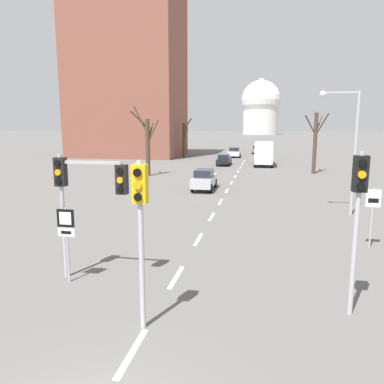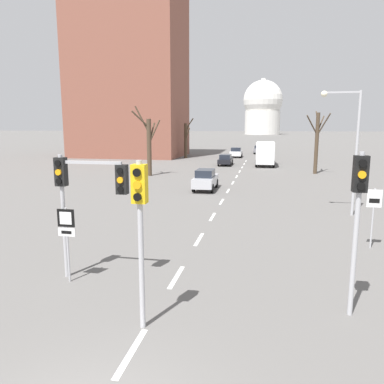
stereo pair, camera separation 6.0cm
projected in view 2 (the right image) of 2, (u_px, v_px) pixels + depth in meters
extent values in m
cube|color=silver|center=(131.00, 352.00, 8.71)|extent=(0.16, 2.00, 0.01)
cube|color=silver|center=(176.00, 277.00, 13.05)|extent=(0.16, 2.00, 0.01)
cube|color=silver|center=(199.00, 239.00, 17.40)|extent=(0.16, 2.00, 0.01)
cube|color=silver|center=(213.00, 217.00, 21.75)|extent=(0.16, 2.00, 0.01)
cube|color=silver|center=(222.00, 202.00, 26.10)|extent=(0.16, 2.00, 0.01)
cube|color=silver|center=(228.00, 191.00, 30.44)|extent=(0.16, 2.00, 0.01)
cube|color=silver|center=(233.00, 183.00, 34.79)|extent=(0.16, 2.00, 0.01)
cube|color=silver|center=(237.00, 176.00, 39.14)|extent=(0.16, 2.00, 0.01)
cube|color=silver|center=(240.00, 171.00, 43.49)|extent=(0.16, 2.00, 0.01)
cube|color=silver|center=(242.00, 167.00, 47.84)|extent=(0.16, 2.00, 0.01)
cube|color=silver|center=(244.00, 164.00, 52.18)|extent=(0.16, 2.00, 0.01)
cube|color=silver|center=(246.00, 161.00, 56.53)|extent=(0.16, 2.00, 0.01)
cylinder|color=#B2B2B7|center=(64.00, 217.00, 12.77)|extent=(0.14, 0.14, 4.28)
cube|color=black|center=(61.00, 172.00, 12.50)|extent=(0.36, 0.28, 0.96)
cylinder|color=black|center=(58.00, 163.00, 12.28)|extent=(0.20, 0.06, 0.20)
cylinder|color=orange|center=(58.00, 172.00, 12.33)|extent=(0.20, 0.06, 0.20)
cylinder|color=black|center=(59.00, 181.00, 12.38)|extent=(0.20, 0.06, 0.20)
cube|color=#B2B2B7|center=(90.00, 162.00, 12.23)|extent=(2.15, 0.10, 0.10)
cube|color=black|center=(122.00, 179.00, 12.12)|extent=(0.36, 0.28, 0.96)
cylinder|color=black|center=(120.00, 171.00, 11.90)|extent=(0.20, 0.06, 0.20)
cylinder|color=orange|center=(120.00, 180.00, 11.96)|extent=(0.20, 0.06, 0.20)
cylinder|color=black|center=(120.00, 189.00, 12.01)|extent=(0.20, 0.06, 0.20)
cylinder|color=#B2B2B7|center=(356.00, 236.00, 10.07)|extent=(0.14, 0.14, 4.55)
cube|color=black|center=(360.00, 174.00, 9.77)|extent=(0.36, 0.28, 0.96)
cylinder|color=black|center=(363.00, 163.00, 9.56)|extent=(0.20, 0.06, 0.20)
cylinder|color=orange|center=(362.00, 175.00, 9.61)|extent=(0.20, 0.06, 0.20)
cylinder|color=black|center=(361.00, 186.00, 9.66)|extent=(0.20, 0.06, 0.20)
cylinder|color=#B2B2B7|center=(141.00, 247.00, 9.43)|extent=(0.14, 0.14, 4.38)
cube|color=yellow|center=(139.00, 184.00, 9.15)|extent=(0.36, 0.28, 0.96)
cylinder|color=black|center=(137.00, 173.00, 8.94)|extent=(0.20, 0.06, 0.20)
cylinder|color=orange|center=(137.00, 185.00, 8.99)|extent=(0.20, 0.06, 0.20)
cylinder|color=black|center=(137.00, 197.00, 9.04)|extent=(0.20, 0.06, 0.20)
cylinder|color=#B2B2B7|center=(68.00, 245.00, 12.47)|extent=(0.07, 0.07, 2.57)
cube|color=black|center=(66.00, 218.00, 12.29)|extent=(0.60, 0.03, 0.60)
cube|color=white|center=(66.00, 218.00, 12.27)|extent=(0.42, 0.01, 0.42)
cube|color=white|center=(67.00, 232.00, 12.37)|extent=(0.60, 0.03, 0.28)
cube|color=black|center=(66.00, 232.00, 12.36)|extent=(0.36, 0.01, 0.10)
cylinder|color=#B2B2B7|center=(373.00, 219.00, 15.94)|extent=(0.07, 0.07, 2.62)
cube|color=white|center=(374.00, 199.00, 15.77)|extent=(0.60, 0.03, 0.76)
cube|color=black|center=(374.00, 201.00, 15.77)|extent=(0.42, 0.01, 0.19)
cylinder|color=#B2B2B7|center=(356.00, 154.00, 21.52)|extent=(0.16, 0.16, 7.18)
cube|color=#B2B2B7|center=(342.00, 92.00, 21.10)|extent=(1.96, 0.10, 0.10)
sphere|color=#F2EAC6|center=(324.00, 94.00, 21.30)|extent=(0.36, 0.36, 0.36)
cube|color=slate|center=(259.00, 150.00, 71.70)|extent=(1.76, 4.21, 0.72)
cube|color=#1E232D|center=(259.00, 147.00, 71.39)|extent=(1.50, 2.02, 0.56)
cylinder|color=black|center=(254.00, 151.00, 73.19)|extent=(0.18, 0.65, 0.65)
cylinder|color=black|center=(263.00, 152.00, 72.87)|extent=(0.18, 0.65, 0.65)
cylinder|color=black|center=(254.00, 152.00, 70.66)|extent=(0.18, 0.65, 0.65)
cylinder|color=black|center=(263.00, 152.00, 70.35)|extent=(0.18, 0.65, 0.65)
cube|color=#B7B7BC|center=(206.00, 181.00, 30.87)|extent=(1.61, 4.32, 0.76)
cube|color=#1E232D|center=(205.00, 173.00, 30.54)|extent=(1.37, 2.08, 0.60)
cylinder|color=black|center=(199.00, 183.00, 32.38)|extent=(0.18, 0.72, 0.72)
cylinder|color=black|center=(217.00, 183.00, 32.09)|extent=(0.18, 0.72, 0.72)
cylinder|color=black|center=(194.00, 188.00, 29.79)|extent=(0.18, 0.72, 0.72)
cylinder|color=black|center=(212.00, 188.00, 29.50)|extent=(0.18, 0.72, 0.72)
cube|color=silver|center=(236.00, 153.00, 63.23)|extent=(1.89, 4.12, 0.73)
cube|color=#1E232D|center=(236.00, 149.00, 62.91)|extent=(1.60, 1.98, 0.60)
cylinder|color=black|center=(231.00, 155.00, 64.69)|extent=(0.18, 0.65, 0.65)
cylinder|color=black|center=(242.00, 155.00, 64.35)|extent=(0.18, 0.65, 0.65)
cylinder|color=black|center=(230.00, 156.00, 62.23)|extent=(0.18, 0.65, 0.65)
cylinder|color=black|center=(241.00, 156.00, 61.89)|extent=(0.18, 0.65, 0.65)
cube|color=black|center=(226.00, 161.00, 50.40)|extent=(1.68, 4.49, 0.57)
cube|color=#1E232D|center=(225.00, 157.00, 50.08)|extent=(1.43, 2.16, 0.59)
cylinder|color=black|center=(221.00, 162.00, 51.94)|extent=(0.18, 0.63, 0.63)
cylinder|color=black|center=(232.00, 162.00, 51.64)|extent=(0.18, 0.63, 0.63)
cylinder|color=black|center=(218.00, 164.00, 49.25)|extent=(0.18, 0.63, 0.63)
cylinder|color=black|center=(230.00, 164.00, 48.95)|extent=(0.18, 0.63, 0.63)
cube|color=#333842|center=(265.00, 153.00, 52.38)|extent=(2.20, 2.00, 2.10)
cube|color=white|center=(265.00, 153.00, 48.85)|extent=(2.30, 5.20, 2.70)
cylinder|color=black|center=(257.00, 160.00, 52.77)|extent=(0.24, 0.88, 0.88)
cylinder|color=black|center=(273.00, 161.00, 52.35)|extent=(0.24, 0.88, 0.88)
cylinder|color=black|center=(256.00, 164.00, 47.91)|extent=(0.24, 0.88, 0.88)
cylinder|color=black|center=(274.00, 164.00, 47.49)|extent=(0.24, 0.88, 0.88)
cylinder|color=#473828|center=(149.00, 148.00, 39.33)|extent=(0.48, 0.48, 5.95)
cylinder|color=#473828|center=(142.00, 119.00, 38.82)|extent=(1.49, 0.44, 2.79)
cylinder|color=#473828|center=(152.00, 133.00, 39.51)|extent=(0.48, 1.14, 2.19)
cylinder|color=#473828|center=(140.00, 119.00, 38.45)|extent=(1.53, 1.29, 1.73)
cylinder|color=#473828|center=(154.00, 132.00, 39.15)|extent=(1.22, 0.60, 2.52)
cylinder|color=#473828|center=(317.00, 144.00, 40.93)|extent=(0.41, 0.41, 6.65)
cylinder|color=#473828|center=(321.00, 123.00, 41.20)|extent=(0.89, 1.69, 1.67)
cylinder|color=#473828|center=(317.00, 117.00, 41.22)|extent=(0.16, 1.72, 1.32)
cylinder|color=#473828|center=(324.00, 124.00, 39.83)|extent=(1.16, 1.46, 2.33)
cylinder|color=#473828|center=(312.00, 125.00, 40.14)|extent=(1.38, 1.36, 2.10)
cylinder|color=#473828|center=(186.00, 141.00, 61.40)|extent=(0.52, 0.52, 5.65)
cylinder|color=#473828|center=(188.00, 133.00, 60.59)|extent=(1.01, 1.26, 1.88)
cylinder|color=#473828|center=(187.00, 129.00, 61.70)|extent=(0.42, 1.47, 1.58)
cylinder|color=#473828|center=(190.00, 124.00, 61.61)|extent=(1.04, 1.81, 1.89)
cylinder|color=silver|center=(262.00, 123.00, 237.91)|extent=(22.05, 22.05, 14.70)
sphere|color=silver|center=(263.00, 100.00, 235.46)|extent=(24.50, 24.50, 24.50)
cylinder|color=silver|center=(264.00, 82.00, 233.55)|extent=(2.94, 2.94, 4.29)
cube|color=brown|center=(130.00, 76.00, 63.96)|extent=(18.00, 14.00, 27.36)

